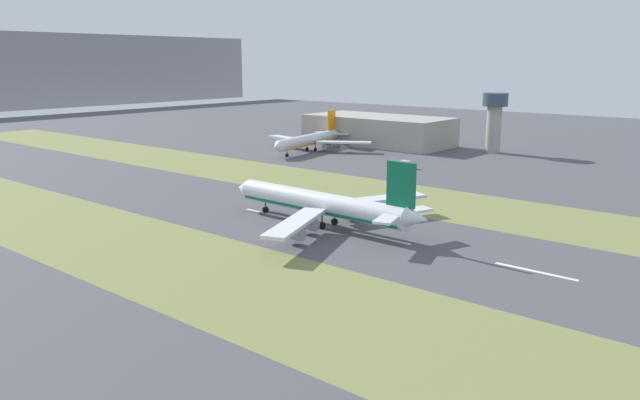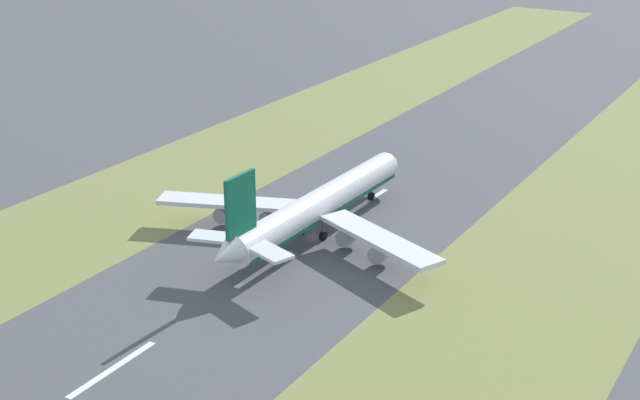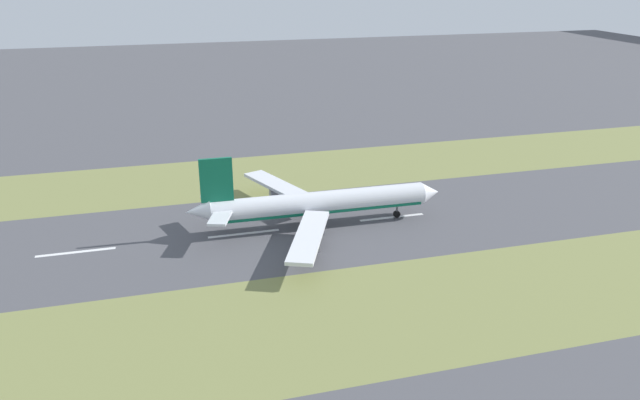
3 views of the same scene
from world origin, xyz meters
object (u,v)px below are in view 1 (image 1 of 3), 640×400
Objects in this scene: airplane_main_jet at (325,205)px; airplane_parked_apron at (310,140)px; service_truck at (407,164)px; terminal_building at (378,130)px; control_tower at (494,116)px.

airplane_main_jet is 142.76m from airplane_parked_apron.
service_truck is at bearing 19.29° from airplane_main_jet.
airplane_main_jet is 0.87× the size of terminal_building.
terminal_building reaches higher than service_truck.
airplane_main_jet is 161.20m from control_tower.
terminal_building is at bearing 99.53° from control_tower.
service_truck is (93.53, 32.74, -4.36)m from airplane_main_jet.
terminal_building is (148.61, 85.78, 1.46)m from airplane_main_jet.
control_tower reaches higher than airplane_main_jet.
airplane_main_jet is 171.60m from terminal_building.
service_truck is (-55.08, -53.04, -5.82)m from terminal_building.
control_tower reaches higher than terminal_building.
terminal_building is 12.54× the size of service_truck.
service_truck is at bearing 173.32° from control_tower.
airplane_parked_apron reaches higher than service_truck.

